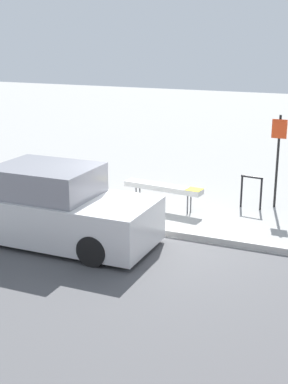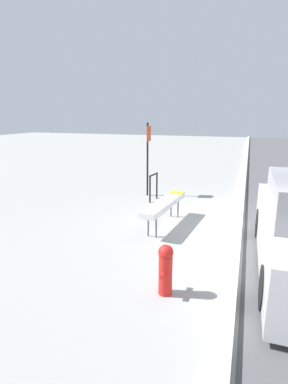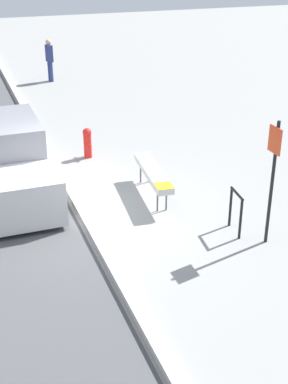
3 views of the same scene
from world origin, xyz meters
name	(u,v)px [view 3 (image 3 of 3)]	position (x,y,z in m)	size (l,w,h in m)	color
ground_plane	(85,219)	(0.00, 0.00, 0.00)	(60.00, 60.00, 0.00)	gray
curb	(85,216)	(0.00, 0.00, 0.07)	(60.00, 0.20, 0.13)	#B7B7B2
bench	(153,173)	(-0.53, 1.64, 0.54)	(2.06, 0.54, 0.62)	#515156
bike_rack	(236,208)	(1.44, 2.52, 0.50)	(0.55, 0.12, 0.83)	black
sign_post	(273,172)	(1.96, 2.88, 1.38)	(0.36, 0.08, 2.30)	black
fire_hydrant	(87,142)	(-3.18, 0.90, 0.41)	(0.36, 0.22, 0.77)	red
pedestrian	(50,59)	(-11.30, 1.55, 0.85)	(0.38, 0.24, 1.58)	navy
parked_car_near	(4,162)	(-1.81, -1.27, 0.70)	(4.19, 1.79, 1.59)	black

